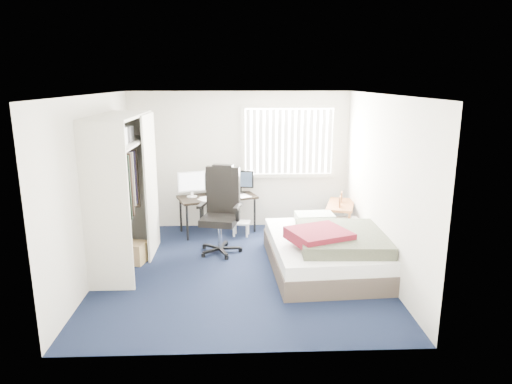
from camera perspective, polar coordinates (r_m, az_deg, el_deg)
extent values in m
plane|color=black|center=(6.75, -1.90, -9.65)|extent=(4.20, 4.20, 0.00)
plane|color=silver|center=(8.42, -2.08, 3.97)|extent=(4.00, 0.00, 4.00)
plane|color=silver|center=(4.34, -1.82, -5.54)|extent=(4.00, 0.00, 4.00)
plane|color=silver|center=(6.66, -19.47, 0.54)|extent=(0.00, 4.20, 4.20)
plane|color=silver|center=(6.68, 15.45, 0.87)|extent=(0.00, 4.20, 4.20)
plane|color=white|center=(6.20, -2.09, 12.07)|extent=(4.20, 4.20, 0.00)
cube|color=white|center=(8.40, 4.09, 6.34)|extent=(1.60, 0.02, 1.20)
cube|color=beige|center=(8.31, 4.19, 10.62)|extent=(1.72, 0.06, 0.06)
cube|color=beige|center=(8.47, 4.04, 2.08)|extent=(1.72, 0.06, 0.06)
cube|color=white|center=(8.34, 4.14, 6.28)|extent=(1.60, 0.04, 1.16)
cube|color=beige|center=(6.05, -18.26, -2.11)|extent=(0.60, 0.04, 2.20)
cube|color=beige|center=(7.75, -14.72, 1.53)|extent=(0.60, 0.04, 2.20)
cube|color=beige|center=(6.73, -16.91, 9.07)|extent=(0.60, 1.80, 0.04)
cube|color=beige|center=(6.76, -16.68, 5.87)|extent=(0.56, 1.74, 0.03)
cylinder|color=silver|center=(6.78, -16.61, 4.86)|extent=(0.03, 1.72, 0.03)
cube|color=#26262B|center=(6.77, -16.55, 0.96)|extent=(0.38, 1.10, 0.90)
cube|color=beige|center=(7.25, -12.99, 0.81)|extent=(0.03, 0.90, 2.20)
cube|color=white|center=(6.32, -17.75, 6.50)|extent=(0.38, 0.30, 0.24)
cube|color=gray|center=(6.80, -16.65, 6.97)|extent=(0.34, 0.28, 0.22)
cube|color=black|center=(8.19, -4.86, -0.64)|extent=(1.49, 1.04, 0.04)
cylinder|color=black|center=(7.90, -8.59, -3.83)|extent=(0.04, 0.04, 0.63)
cylinder|color=black|center=(8.38, -9.38, -2.83)|extent=(0.04, 0.04, 0.63)
cylinder|color=black|center=(8.24, -0.17, -2.92)|extent=(0.04, 0.04, 0.63)
cylinder|color=black|center=(8.70, -1.39, -2.02)|extent=(0.04, 0.04, 0.63)
cube|color=white|center=(8.12, -8.06, 1.31)|extent=(0.48, 0.19, 0.36)
cube|color=white|center=(8.12, -8.06, 1.31)|extent=(0.43, 0.15, 0.31)
cube|color=black|center=(8.24, -4.82, 1.45)|extent=(0.46, 0.19, 0.32)
cube|color=#1E2838|center=(8.24, -4.82, 1.45)|extent=(0.41, 0.15, 0.27)
cube|color=black|center=(8.34, -1.94, 1.63)|extent=(0.46, 0.19, 0.32)
cube|color=#1E2838|center=(8.34, -1.94, 1.63)|extent=(0.41, 0.15, 0.27)
cube|color=white|center=(8.06, -5.60, -0.68)|extent=(0.42, 0.26, 0.02)
cube|color=black|center=(8.14, -3.77, -0.48)|extent=(0.09, 0.11, 0.02)
cylinder|color=silver|center=(8.20, -2.97, 0.13)|extent=(0.08, 0.08, 0.16)
cube|color=white|center=(8.19, -4.86, -0.49)|extent=(0.38, 0.36, 0.00)
cube|color=black|center=(7.39, -4.50, -7.03)|extent=(0.78, 0.78, 0.13)
cylinder|color=silver|center=(7.31, -4.54, -5.37)|extent=(0.06, 0.06, 0.43)
cube|color=black|center=(7.23, -4.57, -3.51)|extent=(0.65, 0.65, 0.11)
cube|color=black|center=(7.35, -4.12, 0.28)|extent=(0.55, 0.23, 0.76)
cube|color=black|center=(7.28, -4.17, 2.76)|extent=(0.35, 0.20, 0.17)
cube|color=black|center=(7.25, -6.83, -1.65)|extent=(0.14, 0.31, 0.04)
cube|color=black|center=(7.10, -2.34, -1.90)|extent=(0.14, 0.31, 0.04)
cube|color=white|center=(8.08, -1.89, -3.83)|extent=(0.35, 0.30, 0.03)
cylinder|color=white|center=(8.06, -2.78, -4.83)|extent=(0.04, 0.04, 0.23)
cylinder|color=white|center=(8.21, -2.59, -4.46)|extent=(0.04, 0.04, 0.23)
cylinder|color=white|center=(8.02, -1.15, -4.89)|extent=(0.04, 0.04, 0.23)
cylinder|color=white|center=(8.18, -0.99, -4.52)|extent=(0.04, 0.04, 0.23)
cube|color=brown|center=(8.06, 10.53, -1.59)|extent=(0.67, 0.96, 0.04)
cube|color=brown|center=(7.78, 8.90, -4.38)|extent=(0.05, 0.05, 0.56)
cube|color=brown|center=(8.54, 9.46, -2.77)|extent=(0.05, 0.05, 0.56)
cube|color=brown|center=(7.76, 11.52, -4.56)|extent=(0.05, 0.05, 0.56)
cube|color=brown|center=(8.51, 11.84, -2.92)|extent=(0.05, 0.05, 0.56)
cube|color=brown|center=(7.84, 10.45, -1.18)|extent=(0.06, 0.14, 0.18)
cube|color=brown|center=(8.16, 10.64, -0.61)|extent=(0.06, 0.14, 0.18)
cube|color=#453A32|center=(6.86, 8.70, -8.18)|extent=(1.71, 2.21, 0.28)
cube|color=white|center=(6.78, 8.76, -6.43)|extent=(1.67, 2.17, 0.19)
cube|color=#B4BDAF|center=(7.44, 7.33, -3.19)|extent=(0.62, 0.44, 0.14)
cube|color=#343729|center=(6.54, 10.64, -5.72)|extent=(1.25, 1.36, 0.18)
cube|color=#560E23|center=(6.33, 7.87, -5.45)|extent=(0.95, 0.93, 0.16)
cube|color=tan|center=(7.20, -15.29, -7.28)|extent=(0.48, 0.41, 0.32)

